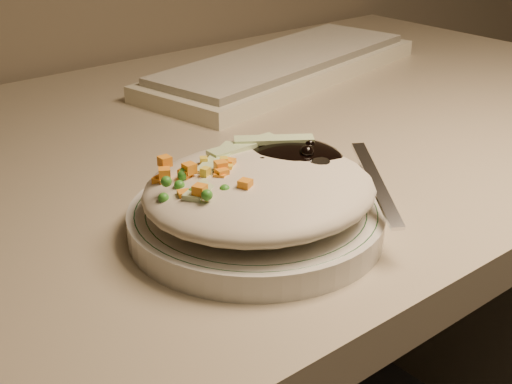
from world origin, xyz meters
TOP-DOWN VIEW (x-y plane):
  - desk at (0.00, 1.38)m, footprint 1.40×0.70m
  - plate at (-0.06, 1.18)m, footprint 0.21×0.21m
  - plate_rim at (-0.06, 1.18)m, footprint 0.20×0.20m
  - meal at (-0.06, 1.18)m, footprint 0.21×0.19m
  - keyboard at (0.27, 1.51)m, footprint 0.47×0.24m

SIDE VIEW (x-z plane):
  - desk at x=0.00m, z-range 0.17..0.91m
  - plate at x=-0.06m, z-range 0.74..0.76m
  - keyboard at x=0.27m, z-range 0.74..0.77m
  - plate_rim at x=-0.06m, z-range 0.76..0.76m
  - meal at x=-0.06m, z-range 0.76..0.81m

